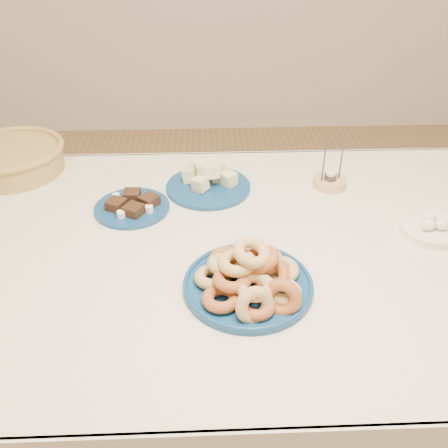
{
  "coord_description": "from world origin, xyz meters",
  "views": [
    {
      "loc": [
        -0.04,
        -1.07,
        1.54
      ],
      "look_at": [
        0.0,
        -0.05,
        0.85
      ],
      "focal_mm": 40.0,
      "sensor_mm": 36.0,
      "label": 1
    }
  ],
  "objects_px": {
    "donut_platter": "(250,279)",
    "wicker_basket": "(12,158)",
    "melon_plate": "(209,180)",
    "egg_bowl": "(431,228)",
    "dining_table": "(223,275)",
    "candle_holder": "(330,181)",
    "brownie_plate": "(132,206)"
  },
  "relations": [
    {
      "from": "donut_platter",
      "to": "wicker_basket",
      "type": "height_order",
      "value": "donut_platter"
    },
    {
      "from": "melon_plate",
      "to": "egg_bowl",
      "type": "distance_m",
      "value": 0.66
    },
    {
      "from": "donut_platter",
      "to": "melon_plate",
      "type": "relative_size",
      "value": 1.15
    },
    {
      "from": "dining_table",
      "to": "donut_platter",
      "type": "xyz_separation_m",
      "value": [
        0.05,
        -0.18,
        0.14
      ]
    },
    {
      "from": "dining_table",
      "to": "melon_plate",
      "type": "xyz_separation_m",
      "value": [
        -0.03,
        0.3,
        0.13
      ]
    },
    {
      "from": "dining_table",
      "to": "melon_plate",
      "type": "height_order",
      "value": "melon_plate"
    },
    {
      "from": "wicker_basket",
      "to": "candle_holder",
      "type": "bearing_deg",
      "value": -7.93
    },
    {
      "from": "donut_platter",
      "to": "egg_bowl",
      "type": "relative_size",
      "value": 1.81
    },
    {
      "from": "brownie_plate",
      "to": "wicker_basket",
      "type": "distance_m",
      "value": 0.49
    },
    {
      "from": "donut_platter",
      "to": "wicker_basket",
      "type": "bearing_deg",
      "value": 139.6
    },
    {
      "from": "wicker_basket",
      "to": "candle_holder",
      "type": "distance_m",
      "value": 1.04
    },
    {
      "from": "dining_table",
      "to": "donut_platter",
      "type": "height_order",
      "value": "donut_platter"
    },
    {
      "from": "dining_table",
      "to": "egg_bowl",
      "type": "bearing_deg",
      "value": 2.91
    },
    {
      "from": "dining_table",
      "to": "melon_plate",
      "type": "relative_size",
      "value": 5.44
    },
    {
      "from": "dining_table",
      "to": "candle_holder",
      "type": "distance_m",
      "value": 0.48
    },
    {
      "from": "wicker_basket",
      "to": "egg_bowl",
      "type": "relative_size",
      "value": 2.18
    },
    {
      "from": "egg_bowl",
      "to": "brownie_plate",
      "type": "bearing_deg",
      "value": 169.47
    },
    {
      "from": "wicker_basket",
      "to": "candle_holder",
      "type": "relative_size",
      "value": 2.46
    },
    {
      "from": "melon_plate",
      "to": "brownie_plate",
      "type": "xyz_separation_m",
      "value": [
        -0.23,
        -0.12,
        -0.01
      ]
    },
    {
      "from": "dining_table",
      "to": "egg_bowl",
      "type": "distance_m",
      "value": 0.58
    },
    {
      "from": "candle_holder",
      "to": "egg_bowl",
      "type": "height_order",
      "value": "candle_holder"
    },
    {
      "from": "brownie_plate",
      "to": "wicker_basket",
      "type": "relative_size",
      "value": 0.66
    },
    {
      "from": "donut_platter",
      "to": "brownie_plate",
      "type": "xyz_separation_m",
      "value": [
        -0.32,
        0.37,
        -0.02
      ]
    },
    {
      "from": "candle_holder",
      "to": "egg_bowl",
      "type": "xyz_separation_m",
      "value": [
        0.22,
        -0.27,
        0.0
      ]
    },
    {
      "from": "donut_platter",
      "to": "candle_holder",
      "type": "distance_m",
      "value": 0.57
    },
    {
      "from": "melon_plate",
      "to": "wicker_basket",
      "type": "bearing_deg",
      "value": 167.81
    },
    {
      "from": "donut_platter",
      "to": "brownie_plate",
      "type": "distance_m",
      "value": 0.48
    },
    {
      "from": "dining_table",
      "to": "candle_holder",
      "type": "height_order",
      "value": "candle_holder"
    },
    {
      "from": "brownie_plate",
      "to": "wicker_basket",
      "type": "xyz_separation_m",
      "value": [
        -0.42,
        0.26,
        0.04
      ]
    },
    {
      "from": "melon_plate",
      "to": "egg_bowl",
      "type": "xyz_separation_m",
      "value": [
        0.6,
        -0.27,
        -0.01
      ]
    },
    {
      "from": "brownie_plate",
      "to": "egg_bowl",
      "type": "bearing_deg",
      "value": -10.53
    },
    {
      "from": "brownie_plate",
      "to": "egg_bowl",
      "type": "xyz_separation_m",
      "value": [
        0.83,
        -0.15,
        0.01
      ]
    }
  ]
}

